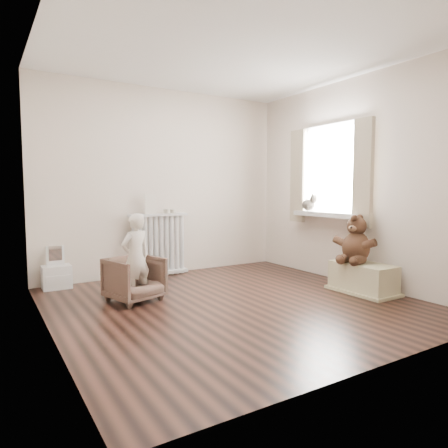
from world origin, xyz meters
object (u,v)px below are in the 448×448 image
plush_cat (309,204)px  radiator (159,248)px  armchair (135,279)px  teddy_bear (356,235)px  child (136,257)px  toy_bench (363,275)px  toy_vanity (56,266)px

plush_cat → radiator: bearing=138.4°
armchair → teddy_bear: teddy_bear is taller
teddy_bear → plush_cat: 1.03m
child → plush_cat: (2.53, 0.07, 0.52)m
toy_bench → plush_cat: (0.14, 1.06, 0.80)m
child → teddy_bear: bearing=143.0°
toy_vanity → teddy_bear: 3.61m
toy_vanity → plush_cat: bearing=-17.7°
toy_bench → teddy_bear: 0.48m
armchair → teddy_bear: 2.59m
radiator → teddy_bear: 2.62m
armchair → toy_bench: size_ratio=0.72×
child → radiator: bearing=-139.1°
toy_vanity → armchair: toy_vanity is taller
teddy_bear → plush_cat: plush_cat is taller
radiator → armchair: bearing=-124.0°
toy_bench → plush_cat: size_ratio=2.59×
radiator → armchair: size_ratio=1.65×
radiator → toy_vanity: (-1.34, -0.03, -0.11)m
armchair → radiator: bearing=39.7°
toy_vanity → child: child is taller
toy_vanity → plush_cat: size_ratio=1.83×
radiator → plush_cat: plush_cat is taller
armchair → toy_vanity: bearing=105.2°
toy_vanity → toy_bench: size_ratio=0.71×
radiator → plush_cat: 2.18m
toy_bench → child: bearing=157.5°
plush_cat → armchair: bearing=168.5°
radiator → teddy_bear: size_ratio=1.57×
radiator → toy_bench: (1.68, -2.10, -0.19)m
armchair → teddy_bear: (2.37, -0.95, 0.43)m
toy_bench → teddy_bear: bearing=100.9°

